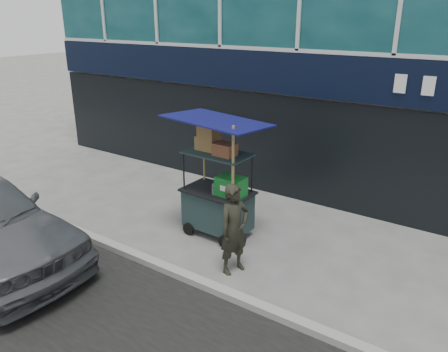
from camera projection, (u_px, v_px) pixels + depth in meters
The scene contains 4 objects.
ground at pixel (186, 271), 7.47m from camera, with size 80.00×80.00×0.00m, color #5E5E5A.
curb at pixel (179, 274), 7.30m from camera, with size 80.00×0.18×0.12m, color gray.
vendor_cart at pixel (218, 195), 8.45m from camera, with size 1.81×1.31×2.41m.
vendor_man at pixel (234, 229), 7.23m from camera, with size 0.58×0.38×1.58m, color black.
Camera 1 is at (4.18, -4.93, 4.15)m, focal length 35.00 mm.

